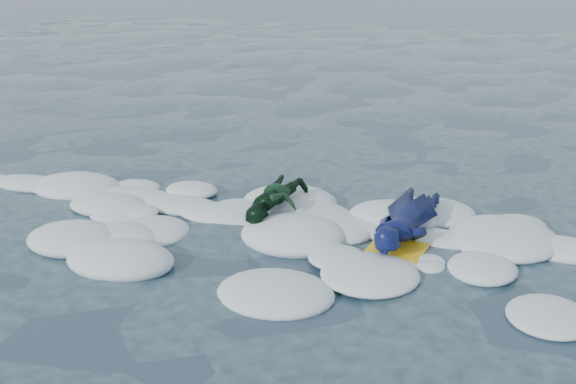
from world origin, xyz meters
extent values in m
plane|color=#182839|center=(0.00, 0.00, 0.00)|extent=(120.00, 120.00, 0.00)
cube|color=black|center=(1.75, 1.09, 0.04)|extent=(0.78, 1.23, 0.06)
cube|color=yellow|center=(1.75, 1.09, 0.08)|extent=(0.75, 1.20, 0.02)
imported|color=navy|center=(1.75, 1.34, 0.26)|extent=(0.82, 1.79, 0.41)
cube|color=black|center=(0.14, 1.23, 0.03)|extent=(0.56, 0.86, 0.04)
cube|color=yellow|center=(0.14, 1.23, 0.06)|extent=(0.54, 0.85, 0.01)
cube|color=blue|center=(0.14, 1.23, 0.07)|extent=(0.26, 0.78, 0.00)
imported|color=#0F391B|center=(0.14, 1.43, 0.25)|extent=(0.74, 1.27, 0.46)
camera|label=1|loc=(2.79, -6.41, 3.40)|focal=45.00mm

